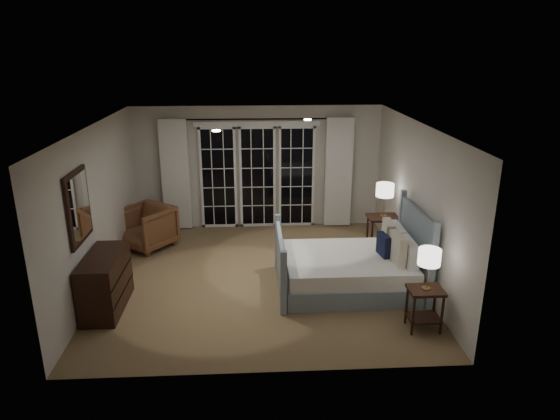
{
  "coord_description": "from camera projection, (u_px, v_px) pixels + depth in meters",
  "views": [
    {
      "loc": [
        -0.1,
        -7.43,
        3.65
      ],
      "look_at": [
        0.34,
        0.34,
        1.05
      ],
      "focal_mm": 32.0,
      "sensor_mm": 36.0,
      "label": 1
    }
  ],
  "objects": [
    {
      "name": "lamp_right",
      "position": [
        385.0,
        190.0,
        8.78
      ],
      "size": [
        0.32,
        0.32,
        0.61
      ],
      "color": "#B68949",
      "rests_on": "nightstand_right"
    },
    {
      "name": "nightstand_left",
      "position": [
        425.0,
        303.0,
        6.61
      ],
      "size": [
        0.46,
        0.36,
        0.59
      ],
      "color": "black",
      "rests_on": "floor"
    },
    {
      "name": "downlight_b",
      "position": [
        216.0,
        131.0,
        7.0
      ],
      "size": [
        0.12,
        0.12,
        0.01
      ],
      "primitive_type": "cylinder",
      "color": "white",
      "rests_on": "ceiling"
    },
    {
      "name": "dresser",
      "position": [
        106.0,
        282.0,
        7.12
      ],
      "size": [
        0.49,
        1.16,
        0.82
      ],
      "color": "black",
      "rests_on": "floor"
    },
    {
      "name": "wall_right",
      "position": [
        417.0,
        202.0,
        7.93
      ],
      "size": [
        0.02,
        5.0,
        2.5
      ],
      "primitive_type": "cube",
      "color": "beige",
      "rests_on": "floor"
    },
    {
      "name": "curtain_rod",
      "position": [
        257.0,
        119.0,
        9.76
      ],
      "size": [
        3.5,
        0.03,
        0.03
      ],
      "primitive_type": "cylinder",
      "rotation": [
        0.0,
        1.57,
        0.0
      ],
      "color": "black",
      "rests_on": "wall_back"
    },
    {
      "name": "mirror",
      "position": [
        78.0,
        207.0,
        6.75
      ],
      "size": [
        0.05,
        0.85,
        1.0
      ],
      "color": "black",
      "rests_on": "wall_left"
    },
    {
      "name": "armchair",
      "position": [
        147.0,
        227.0,
        9.31
      ],
      "size": [
        1.21,
        1.21,
        0.8
      ],
      "primitive_type": "imported",
      "rotation": [
        0.0,
        0.0,
        -0.65
      ],
      "color": "brown",
      "rests_on": "floor"
    },
    {
      "name": "bed",
      "position": [
        352.0,
        268.0,
        7.79
      ],
      "size": [
        2.16,
        1.54,
        1.25
      ],
      "color": "gray",
      "rests_on": "floor"
    },
    {
      "name": "curtain_left",
      "position": [
        175.0,
        175.0,
        10.0
      ],
      "size": [
        0.55,
        0.1,
        2.25
      ],
      "primitive_type": "cube",
      "color": "silver",
      "rests_on": "curtain_rod"
    },
    {
      "name": "french_doors",
      "position": [
        258.0,
        176.0,
        10.18
      ],
      "size": [
        2.5,
        0.04,
        2.2
      ],
      "color": "black",
      "rests_on": "wall_back"
    },
    {
      "name": "wall_back",
      "position": [
        257.0,
        168.0,
        10.17
      ],
      "size": [
        5.0,
        0.02,
        2.5
      ],
      "primitive_type": "cube",
      "color": "beige",
      "rests_on": "floor"
    },
    {
      "name": "nightstand_right",
      "position": [
        382.0,
        229.0,
        9.01
      ],
      "size": [
        0.55,
        0.44,
        0.71
      ],
      "color": "black",
      "rests_on": "floor"
    },
    {
      "name": "wall_left",
      "position": [
        97.0,
        208.0,
        7.67
      ],
      "size": [
        0.02,
        5.0,
        2.5
      ],
      "primitive_type": "cube",
      "color": "beige",
      "rests_on": "floor"
    },
    {
      "name": "wall_front",
      "position": [
        264.0,
        275.0,
        5.43
      ],
      "size": [
        5.0,
        0.02,
        2.5
      ],
      "primitive_type": "cube",
      "color": "beige",
      "rests_on": "floor"
    },
    {
      "name": "curtain_right",
      "position": [
        338.0,
        173.0,
        10.18
      ],
      "size": [
        0.55,
        0.1,
        2.25
      ],
      "primitive_type": "cube",
      "color": "silver",
      "rests_on": "curtain_rod"
    },
    {
      "name": "downlight_a",
      "position": [
        308.0,
        120.0,
        8.02
      ],
      "size": [
        0.12,
        0.12,
        0.01
      ],
      "primitive_type": "cylinder",
      "color": "white",
      "rests_on": "ceiling"
    },
    {
      "name": "ceiling",
      "position": [
        259.0,
        125.0,
        7.41
      ],
      "size": [
        5.0,
        5.0,
        0.0
      ],
      "primitive_type": "plane",
      "rotation": [
        3.14,
        0.0,
        0.0
      ],
      "color": "silver",
      "rests_on": "wall_back"
    },
    {
      "name": "lamp_left",
      "position": [
        429.0,
        257.0,
        6.4
      ],
      "size": [
        0.29,
        0.29,
        0.56
      ],
      "color": "#B68949",
      "rests_on": "nightstand_left"
    },
    {
      "name": "floor",
      "position": [
        261.0,
        277.0,
        8.2
      ],
      "size": [
        5.0,
        5.0,
        0.0
      ],
      "primitive_type": "plane",
      "color": "olive",
      "rests_on": "ground"
    }
  ]
}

